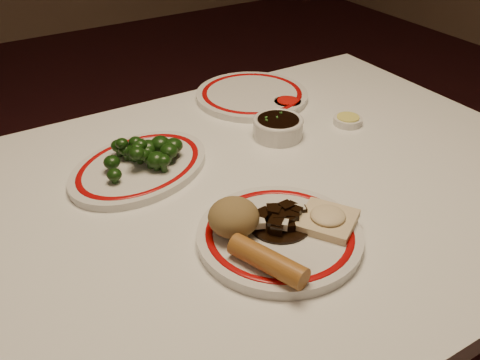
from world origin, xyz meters
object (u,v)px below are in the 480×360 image
dining_table (261,223)px  stirfry_heap (281,219)px  broccoli_pile (146,151)px  rice_mound (234,217)px  fried_wonton (328,219)px  broccoli_plate (140,167)px  spring_roll (268,261)px  main_plate (279,236)px  soy_bowl (278,128)px

dining_table → stirfry_heap: stirfry_heap is taller
stirfry_heap → broccoli_pile: size_ratio=0.63×
rice_mound → fried_wonton: bearing=-23.8°
broccoli_plate → spring_roll: bearing=-83.6°
fried_wonton → stirfry_heap: bearing=149.3°
dining_table → rice_mound: rice_mound is taller
stirfry_heap → broccoli_plate: stirfry_heap is taller
main_plate → rice_mound: (-0.06, 0.04, 0.04)m
broccoli_plate → broccoli_pile: bearing=-3.2°
dining_table → stirfry_heap: size_ratio=11.68×
rice_mound → broccoli_pile: 0.28m
stirfry_heap → dining_table: bearing=67.6°
main_plate → broccoli_pile: (-0.09, 0.31, 0.03)m
spring_roll → broccoli_plate: bearing=76.9°
dining_table → broccoli_pile: broccoli_pile is taller
spring_roll → soy_bowl: (0.26, 0.35, -0.01)m
stirfry_heap → broccoli_pile: bearing=109.2°
main_plate → soy_bowl: soy_bowl is taller
dining_table → rice_mound: 0.22m
rice_mound → fried_wonton: size_ratio=0.68×
fried_wonton → soy_bowl: bearing=68.7°
main_plate → stirfry_heap: size_ratio=3.20×
spring_roll → broccoli_pile: size_ratio=0.76×
fried_wonton → stirfry_heap: stirfry_heap is taller
soy_bowl → broccoli_pile: bearing=175.0°
main_plate → soy_bowl: size_ratio=3.10×
rice_mound → stirfry_heap: bearing=-17.2°
spring_roll → soy_bowl: 0.44m
main_plate → broccoli_pile: bearing=106.1°
main_plate → spring_roll: 0.09m
stirfry_heap → broccoli_pile: 0.32m
spring_roll → soy_bowl: size_ratio=1.17×
rice_mound → fried_wonton: 0.15m
broccoli_pile → dining_table: bearing=-45.2°
main_plate → soy_bowl: 0.35m
main_plate → rice_mound: size_ratio=4.06×
rice_mound → spring_roll: bearing=-92.0°
stirfry_heap → spring_roll: bearing=-135.4°
dining_table → main_plate: (-0.07, -0.15, 0.10)m
broccoli_plate → rice_mound: bearing=-80.6°
fried_wonton → dining_table: bearing=92.6°
rice_mound → broccoli_pile: size_ratio=0.49×
spring_roll → dining_table: bearing=38.3°
rice_mound → broccoli_plate: size_ratio=0.23×
stirfry_heap → main_plate: bearing=-130.3°
spring_roll → broccoli_plate: size_ratio=0.35×
fried_wonton → broccoli_plate: (-0.18, 0.34, -0.02)m
rice_mound → stirfry_heap: size_ratio=0.79×
dining_table → stirfry_heap: bearing=-112.4°
main_plate → broccoli_plate: size_ratio=0.92×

